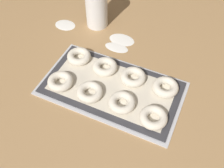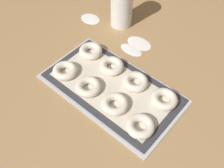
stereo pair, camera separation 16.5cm
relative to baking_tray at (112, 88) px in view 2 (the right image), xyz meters
The scene contains 15 objects.
ground_plane 0.02m from the baking_tray, ahead, with size 2.80×2.80×0.00m, color #A87F51.
baking_tray is the anchor object (origin of this frame).
baking_mat 0.01m from the baking_tray, 45.00° to the right, with size 0.47×0.26×0.00m.
bagel_front_far_left 0.18m from the baking_tray, 159.07° to the right, with size 0.09×0.09×0.03m.
bagel_front_mid_left 0.09m from the baking_tray, 130.37° to the right, with size 0.09×0.09×0.03m.
bagel_front_mid_right 0.09m from the baking_tray, 42.86° to the right, with size 0.09×0.09×0.03m.
bagel_front_far_right 0.19m from the baking_tray, 21.55° to the right, with size 0.09×0.09×0.03m.
bagel_back_far_left 0.19m from the baking_tray, 157.47° to the left, with size 0.09×0.09×0.03m.
bagel_back_mid_left 0.09m from the baking_tray, 131.82° to the left, with size 0.09×0.09×0.03m.
bagel_back_mid_right 0.09m from the baking_tray, 47.89° to the left, with size 0.09×0.09×0.03m.
bagel_back_far_right 0.19m from the baking_tray, 20.26° to the left, with size 0.09×0.09×0.03m.
flour_canister 0.38m from the baking_tray, 124.73° to the left, with size 0.10×0.10×0.18m.
flour_patch_near 0.21m from the baking_tray, 109.58° to the left, with size 0.10×0.05×0.00m.
flour_patch_far 0.26m from the baking_tray, 105.55° to the left, with size 0.11×0.07×0.00m.
flour_patch_side 0.42m from the baking_tray, 144.77° to the left, with size 0.09×0.07×0.00m.
Camera 2 is at (0.36, -0.44, 0.74)m, focal length 42.00 mm.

